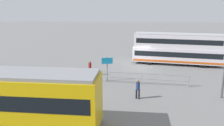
% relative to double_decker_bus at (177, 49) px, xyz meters
% --- Properties ---
extents(ground_plane, '(160.00, 160.00, 0.00)m').
position_rel_double_decker_bus_xyz_m(ground_plane, '(4.74, 1.77, -2.00)').
color(ground_plane, slate).
extents(double_decker_bus, '(11.25, 4.42, 3.91)m').
position_rel_double_decker_bus_xyz_m(double_decker_bus, '(0.00, 0.00, 0.00)').
color(double_decker_bus, silver).
rests_on(double_decker_bus, ground).
extents(pedestrian_near_railing, '(0.37, 0.37, 1.58)m').
position_rel_double_decker_bus_xyz_m(pedestrian_near_railing, '(10.28, 5.46, -1.09)').
color(pedestrian_near_railing, black).
rests_on(pedestrian_near_railing, ground).
extents(pedestrian_crossing, '(0.41, 0.41, 1.58)m').
position_rel_double_decker_bus_xyz_m(pedestrian_crossing, '(5.54, 11.55, -1.09)').
color(pedestrian_crossing, black).
rests_on(pedestrian_crossing, ground).
extents(pedestrian_railing, '(8.56, 1.14, 1.08)m').
position_rel_double_decker_bus_xyz_m(pedestrian_railing, '(4.99, 8.05, -1.25)').
color(pedestrian_railing, gray).
rests_on(pedestrian_railing, ground).
extents(info_sign, '(1.08, 0.22, 2.45)m').
position_rel_double_decker_bus_xyz_m(info_sign, '(8.31, 7.18, -0.30)').
color(info_sign, slate).
rests_on(info_sign, ground).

